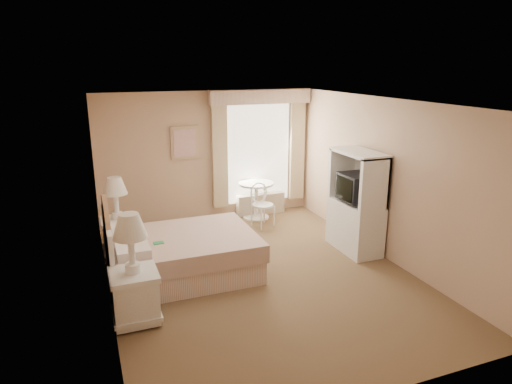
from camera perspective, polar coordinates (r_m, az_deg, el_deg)
name	(u,v)px	position (r m, az deg, el deg)	size (l,w,h in m)	color
room	(260,193)	(6.36, 0.47, -0.12)	(4.21, 5.51, 2.51)	brown
window	(260,149)	(9.12, 0.50, 5.39)	(2.05, 0.22, 2.51)	white
framed_art	(185,143)	(8.71, -8.91, 6.10)	(0.52, 0.04, 0.62)	tan
bed	(177,254)	(6.75, -9.85, -7.61)	(2.09, 1.59, 1.40)	tan
nightstand_near	(134,283)	(5.66, -15.00, -10.91)	(0.55, 0.55, 1.34)	white
nightstand_far	(118,226)	(7.64, -16.84, -4.12)	(0.52, 0.52, 1.27)	white
round_table	(256,194)	(9.03, 0.00, -0.31)	(0.69, 0.69, 0.73)	white
cafe_chair	(261,201)	(8.60, 0.64, -1.16)	(0.49, 0.49, 0.83)	white
armoire	(356,210)	(7.61, 12.39, -2.20)	(0.50, 1.00, 1.67)	white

